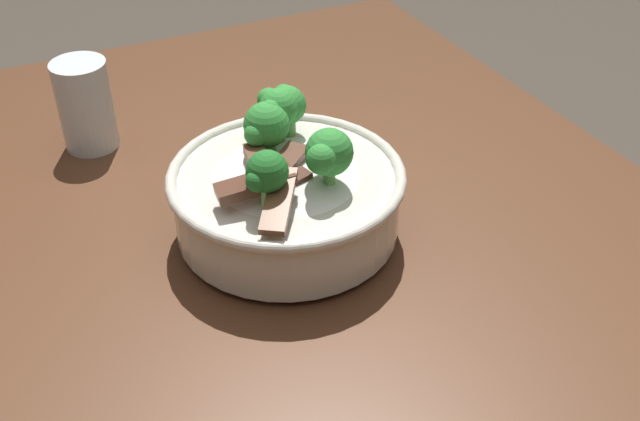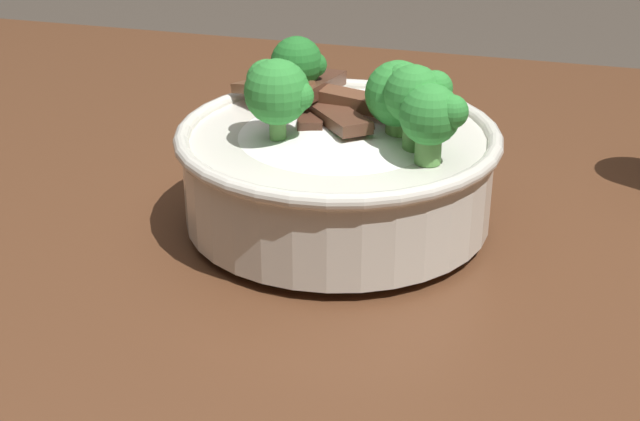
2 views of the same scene
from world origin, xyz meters
The scene contains 3 objects.
dining_table centered at (0.00, 0.00, 0.64)m, with size 1.34×0.92×0.79m.
rice_bowl centered at (0.13, -0.03, 0.84)m, with size 0.24×0.24×0.14m.
drinking_glass centered at (0.40, 0.12, 0.84)m, with size 0.07×0.07×0.11m.
Camera 1 is at (-0.46, 0.22, 1.29)m, focal length 42.77 mm.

